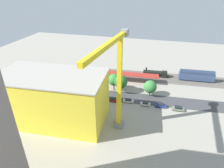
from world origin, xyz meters
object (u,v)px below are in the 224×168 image
object	(u,v)px
box_truck_0	(57,93)
parked_car_0	(178,109)
parked_car_1	(160,105)
street_tree_3	(150,87)
platform_canopy_near	(95,71)
locomotive	(156,74)
street_tree_0	(31,72)
parked_car_3	(128,101)
traffic_light	(119,85)
tower_crane	(117,78)
parked_car_2	(145,104)
parked_car_5	(98,97)
passenger_coach	(197,75)
street_tree_2	(121,82)
street_tree_1	(114,80)
construction_building	(54,98)
parked_car_4	(113,100)

from	to	relation	value
box_truck_0	parked_car_0	bearing A→B (deg)	-176.92
parked_car_1	street_tree_3	distance (m)	10.33
platform_canopy_near	locomotive	size ratio (longest dim) A/B	4.69
street_tree_0	parked_car_3	bearing A→B (deg)	170.81
parked_car_3	traffic_light	distance (m)	10.02
tower_crane	box_truck_0	bearing A→B (deg)	-25.81
box_truck_0	traffic_light	bearing A→B (deg)	-157.29
parked_car_2	parked_car_5	bearing A→B (deg)	-0.70
parked_car_3	street_tree_3	size ratio (longest dim) A/B	0.64
passenger_coach	street_tree_2	size ratio (longest dim) A/B	2.04
street_tree_1	traffic_light	distance (m)	3.57
passenger_coach	parked_car_0	bearing A→B (deg)	71.52
street_tree_0	street_tree_1	size ratio (longest dim) A/B	0.78
parked_car_0	traffic_light	bearing A→B (deg)	-17.23
passenger_coach	tower_crane	bearing A→B (deg)	56.63
parked_car_5	construction_building	size ratio (longest dim) A/B	0.11
parked_car_1	construction_building	world-z (taller)	construction_building
parked_car_3	passenger_coach	bearing A→B (deg)	-136.12
tower_crane	construction_building	bearing A→B (deg)	-1.65
platform_canopy_near	street_tree_3	world-z (taller)	street_tree_3
parked_car_0	parked_car_1	distance (m)	6.98
street_tree_3	traffic_light	bearing A→B (deg)	2.07
parked_car_1	parked_car_2	bearing A→B (deg)	4.97
parked_car_4	parked_car_1	bearing A→B (deg)	-177.85
parked_car_1	parked_car_2	distance (m)	6.22
parked_car_1	parked_car_4	distance (m)	20.22
street_tree_1	street_tree_2	xyz separation A→B (m)	(-3.63, 1.60, 0.16)
passenger_coach	parked_car_3	world-z (taller)	passenger_coach
parked_car_3	tower_crane	world-z (taller)	tower_crane
tower_crane	traffic_light	distance (m)	31.15
tower_crane	box_truck_0	world-z (taller)	tower_crane
parked_car_1	tower_crane	xyz separation A→B (m)	(14.57, 18.48, 19.64)
locomotive	street_tree_2	world-z (taller)	street_tree_2
street_tree_0	street_tree_1	distance (m)	44.55
locomotive	parked_car_4	bearing A→B (deg)	60.94
box_truck_0	street_tree_2	distance (m)	29.41
parked_car_2	parked_car_4	distance (m)	14.02
parked_car_3	street_tree_0	world-z (taller)	street_tree_0
construction_building	box_truck_0	distance (m)	17.89
street_tree_2	passenger_coach	bearing A→B (deg)	-148.30
parked_car_0	parked_car_5	distance (m)	34.08
locomotive	parked_car_3	bearing A→B (deg)	70.94
platform_canopy_near	street_tree_3	size ratio (longest dim) A/B	8.95
passenger_coach	parked_car_4	bearing A→B (deg)	39.08
parked_car_4	tower_crane	size ratio (longest dim) A/B	0.12
passenger_coach	street_tree_1	xyz separation A→B (m)	(39.28, 20.42, 2.26)
parked_car_3	parked_car_5	size ratio (longest dim) A/B	1.16
parked_car_4	parked_car_2	bearing A→B (deg)	-179.09
parked_car_3	tower_crane	xyz separation A→B (m)	(1.00, 18.54, 19.65)
parked_car_1	parked_car_2	size ratio (longest dim) A/B	1.13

